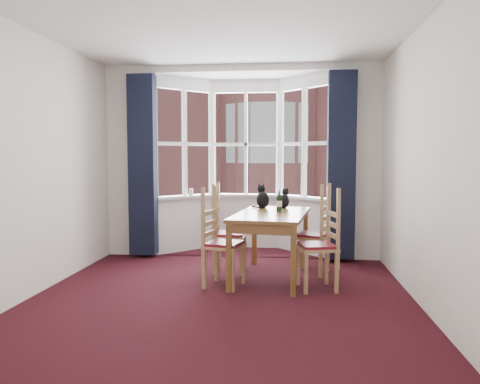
# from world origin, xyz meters

# --- Properties ---
(floor) EXTENTS (4.50, 4.50, 0.00)m
(floor) POSITION_xyz_m (0.00, 0.00, 0.00)
(floor) COLOR black
(floor) RESTS_ON ground
(ceiling) EXTENTS (4.50, 4.50, 0.00)m
(ceiling) POSITION_xyz_m (0.00, 0.00, 2.80)
(ceiling) COLOR white
(ceiling) RESTS_ON floor
(wall_left) EXTENTS (0.00, 4.50, 4.50)m
(wall_left) POSITION_xyz_m (-2.00, 0.00, 1.40)
(wall_left) COLOR silver
(wall_left) RESTS_ON floor
(wall_right) EXTENTS (0.00, 4.50, 4.50)m
(wall_right) POSITION_xyz_m (2.00, 0.00, 1.40)
(wall_right) COLOR silver
(wall_right) RESTS_ON floor
(wall_near) EXTENTS (4.00, 0.00, 4.00)m
(wall_near) POSITION_xyz_m (0.00, -2.25, 1.40)
(wall_near) COLOR silver
(wall_near) RESTS_ON floor
(wall_back_pier_left) EXTENTS (0.70, 0.12, 2.80)m
(wall_back_pier_left) POSITION_xyz_m (-1.65, 2.25, 1.40)
(wall_back_pier_left) COLOR silver
(wall_back_pier_left) RESTS_ON floor
(wall_back_pier_right) EXTENTS (0.70, 0.12, 2.80)m
(wall_back_pier_right) POSITION_xyz_m (1.65, 2.25, 1.40)
(wall_back_pier_right) COLOR silver
(wall_back_pier_right) RESTS_ON floor
(bay_window) EXTENTS (2.76, 0.94, 2.80)m
(bay_window) POSITION_xyz_m (0.00, 2.75, 1.40)
(bay_window) COLOR white
(bay_window) RESTS_ON floor
(curtain_left) EXTENTS (0.38, 0.22, 2.60)m
(curtain_left) POSITION_xyz_m (-1.42, 2.07, 1.35)
(curtain_left) COLOR black
(curtain_left) RESTS_ON floor
(curtain_right) EXTENTS (0.38, 0.22, 2.60)m
(curtain_right) POSITION_xyz_m (1.42, 2.07, 1.35)
(curtain_right) COLOR black
(curtain_right) RESTS_ON floor
(dining_table) EXTENTS (0.98, 1.59, 0.80)m
(dining_table) POSITION_xyz_m (0.49, 1.06, 0.71)
(dining_table) COLOR brown
(dining_table) RESTS_ON floor
(chair_left_near) EXTENTS (0.49, 0.50, 0.92)m
(chair_left_near) POSITION_xyz_m (-0.12, 0.66, 0.47)
(chair_left_near) COLOR #A68150
(chair_left_near) RESTS_ON floor
(chair_left_far) EXTENTS (0.41, 0.43, 0.92)m
(chair_left_far) POSITION_xyz_m (-0.14, 1.31, 0.47)
(chair_left_far) COLOR #A68150
(chair_left_far) RESTS_ON floor
(chair_right_near) EXTENTS (0.48, 0.50, 0.92)m
(chair_right_near) POSITION_xyz_m (1.10, 0.65, 0.47)
(chair_right_near) COLOR #A68150
(chair_right_near) RESTS_ON floor
(chair_right_far) EXTENTS (0.52, 0.53, 0.92)m
(chair_right_far) POSITION_xyz_m (1.07, 1.33, 0.47)
(chair_right_far) COLOR #A68150
(chair_right_far) RESTS_ON floor
(cat_left) EXTENTS (0.23, 0.27, 0.33)m
(cat_left) POSITION_xyz_m (0.35, 1.60, 0.92)
(cat_left) COLOR black
(cat_left) RESTS_ON dining_table
(cat_right) EXTENTS (0.19, 0.23, 0.27)m
(cat_right) POSITION_xyz_m (0.63, 1.61, 0.90)
(cat_right) COLOR black
(cat_right) RESTS_ON dining_table
(wine_bottle) EXTENTS (0.07, 0.07, 0.27)m
(wine_bottle) POSITION_xyz_m (0.58, 1.19, 0.92)
(wine_bottle) COLOR black
(wine_bottle) RESTS_ON dining_table
(candle_tall) EXTENTS (0.06, 0.06, 0.11)m
(candle_tall) POSITION_xyz_m (-0.82, 2.60, 0.92)
(candle_tall) COLOR white
(candle_tall) RESTS_ON bay_window
(street) EXTENTS (80.00, 80.00, 0.00)m
(street) POSITION_xyz_m (0.00, 32.25, -6.00)
(street) COLOR #333335
(street) RESTS_ON ground
(tenement_building) EXTENTS (18.40, 7.80, 15.20)m
(tenement_building) POSITION_xyz_m (0.00, 14.01, 1.60)
(tenement_building) COLOR #96534D
(tenement_building) RESTS_ON street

